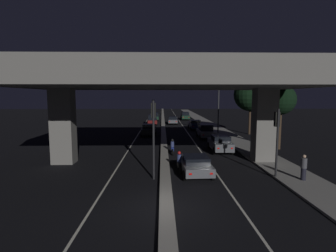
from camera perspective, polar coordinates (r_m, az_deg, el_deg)
The scene contains 23 objects.
ground_plane at distance 13.26m, azimuth -0.36°, elevation -17.25°, with size 200.00×200.00×0.00m, color black.
lane_line_left_inner at distance 47.56m, azimuth -5.38°, elevation 0.00°, with size 0.12×126.00×0.00m, color beige.
lane_line_right_inner at distance 47.59m, azimuth 3.25°, elevation 0.03°, with size 0.12×126.00×0.00m, color beige.
median_divider at distance 47.43m, azimuth -1.06°, elevation 0.16°, with size 0.68×126.00×0.24m, color gray.
sidewalk_right at distance 41.43m, azimuth 10.95°, elevation -0.95°, with size 2.95×126.00×0.13m, color gray.
elevated_overpass at distance 20.88m, azimuth -0.78°, elevation 10.10°, with size 23.14×13.14×8.57m.
traffic_light_left_of_median at distance 16.67m, azimuth -3.17°, elevation 0.11°, with size 0.30×0.49×5.13m.
traffic_light_right_of_median at distance 18.28m, azimuth 22.63°, elevation -1.03°, with size 0.30×0.49×4.55m.
street_lamp at distance 37.94m, azimuth 10.53°, elevation 4.93°, with size 2.01×0.32×7.39m.
car_grey_lead at distance 18.17m, azimuth 5.98°, elevation -8.31°, with size 2.15×4.13×1.32m.
car_grey_second at distance 25.84m, azimuth 11.27°, elevation -3.71°, with size 1.90×4.25×1.59m.
car_grey_third at distance 33.96m, azimuth 8.13°, elevation -1.04°, with size 1.94×4.41×1.81m.
car_dark_blue_fourth at distance 42.73m, azimuth 5.90°, elevation 0.31°, with size 2.03×4.22×1.52m.
car_grey_fifth at distance 50.82m, azimuth 1.08°, elevation 1.28°, with size 2.01×4.56×1.43m.
car_dark_green_sixth at distance 59.68m, azimuth 3.76°, elevation 2.23°, with size 1.93×4.26×1.79m.
car_black_lead_oncoming at distance 36.11m, azimuth -4.21°, elevation -0.79°, with size 2.03×4.72×1.53m.
car_dark_red_second_oncoming at distance 49.61m, azimuth -3.38°, elevation 1.42°, with size 1.94×4.06×1.88m.
car_dark_green_third_oncoming at distance 58.28m, azimuth -2.84°, elevation 2.13°, with size 1.86×4.70×1.76m.
motorcycle_black_filtering_near at distance 18.80m, azimuth 2.47°, elevation -8.05°, with size 0.34×1.88×1.47m.
motorcycle_blue_filtering_mid at distance 24.46m, azimuth 0.96°, elevation -4.70°, with size 0.33×1.92×1.40m.
pedestrian_on_sidewalk at distance 18.52m, azimuth 27.43°, elevation -8.02°, with size 0.36×0.36×1.61m.
roadside_tree_kerbside_near at distance 28.48m, azimuth 23.25°, elevation 5.14°, with size 3.03×3.03×6.52m.
roadside_tree_kerbside_mid at distance 38.46m, azimuth 17.52°, elevation 6.49°, with size 4.59×4.59×7.86m.
Camera 1 is at (-0.20, -12.14, 5.34)m, focal length 28.00 mm.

